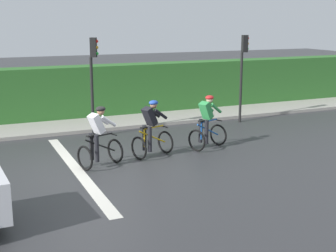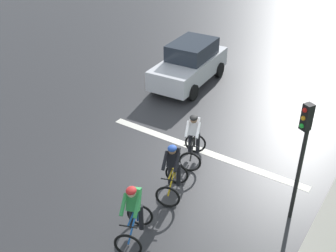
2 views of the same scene
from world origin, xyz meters
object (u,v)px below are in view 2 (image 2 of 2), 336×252
at_px(cyclist_second, 173,171).
at_px(traffic_light_near_crossing, 302,146).
at_px(cyclist_lead, 134,214).
at_px(car_white, 190,63).
at_px(cyclist_mid, 193,139).

height_order(cyclist_second, traffic_light_near_crossing, traffic_light_near_crossing).
distance_m(cyclist_lead, cyclist_second, 1.91).
relative_size(cyclist_lead, car_white, 0.40).
bearing_deg(cyclist_mid, cyclist_lead, 97.71).
relative_size(cyclist_lead, cyclist_mid, 1.00).
bearing_deg(traffic_light_near_crossing, car_white, -41.29).
bearing_deg(car_white, cyclist_second, 117.41).
xyz_separation_m(cyclist_lead, cyclist_mid, (0.48, -3.56, 0.00)).
bearing_deg(cyclist_mid, traffic_light_near_crossing, 166.85).
bearing_deg(cyclist_second, traffic_light_near_crossing, -163.73).
distance_m(cyclist_second, traffic_light_near_crossing, 3.44).
height_order(cyclist_second, cyclist_mid, same).
xyz_separation_m(cyclist_lead, cyclist_second, (0.15, -1.91, 0.00)).
bearing_deg(traffic_light_near_crossing, cyclist_mid, -13.15).
distance_m(cyclist_mid, car_white, 5.66).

